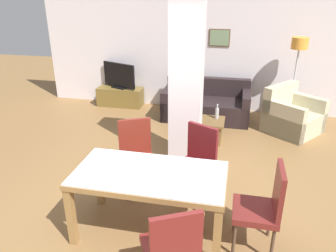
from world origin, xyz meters
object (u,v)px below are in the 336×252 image
Objects in this scene: floor_lamp at (299,52)px; dining_chair_head_right at (264,205)px; tv_screen at (119,76)px; coffee_table at (205,130)px; dining_chair_far_left at (137,153)px; bottle at (217,113)px; dining_chair_far_right at (196,160)px; dining_chair_near_right at (172,248)px; dining_table at (150,185)px; sofa at (206,105)px; tv_stand at (120,97)px; armchair at (291,117)px.

dining_chair_head_right is at bearing -100.93° from floor_lamp.
coffee_table is at bearing 167.98° from tv_screen.
dining_chair_far_left is 0.57× the size of floor_lamp.
dining_chair_far_left is at bearing -116.51° from bottle.
dining_chair_head_right is 3.65× the size of bottle.
dining_chair_far_right is 3.65× the size of bottle.
dining_chair_near_right is at bearing -88.78° from coffee_table.
coffee_table is at bearing -139.45° from dining_chair_far_left.
dining_table is 0.89m from dining_chair_near_right.
dining_chair_near_right is 5.30m from tv_screen.
dining_table is 0.91m from dining_chair_far_left.
floor_lamp reaches higher than dining_chair_far_right.
dining_chair_near_right is at bearing 92.15° from sofa.
sofa is (0.64, 2.85, -0.26)m from dining_chair_far_left.
dining_chair_far_left is 1.93m from coffee_table.
dining_chair_head_right reaches higher than sofa.
floor_lamp reaches higher than coffee_table.
floor_lamp is at bearing 39.43° from bottle.
dining_chair_far_right is 2.88m from sofa.
coffee_table is at bearing -60.71° from dining_chair_far_right.
dining_chair_far_right is at bearing 45.19° from dining_chair_head_right.
dining_chair_head_right is 0.55× the size of sofa.
tv_screen is (-2.22, 3.22, 0.17)m from dining_chair_far_right.
dining_chair_far_right is 0.94× the size of tv_stand.
floor_lamp is (3.77, -0.16, 0.72)m from tv_screen.
armchair is at bearing -11.08° from tv_stand.
floor_lamp is (1.95, 3.86, 0.83)m from dining_table.
bottle is (0.93, 1.87, -0.05)m from dining_chair_far_left.
dining_table is at bearing 90.00° from dining_chair_far_right.
floor_lamp is at bearing -145.74° from armchair.
dining_chair_far_right is at bearing -87.68° from coffee_table.
dining_table is 1.67× the size of dining_chair_far_right.
dining_chair_far_left reaches higher than armchair.
bottle is 0.26× the size of tv_stand.
armchair is at bearing 24.85° from coffee_table.
dining_chair_far_left reaches higher than bottle.
coffee_table is 0.37m from bottle.
dining_chair_near_right is 1.00× the size of dining_chair_far_right.
sofa is at bearing -64.15° from armchair.
dining_chair_far_right reaches higher than coffee_table.
floor_lamp is (1.62, 1.30, 1.24)m from coffee_table.
armchair is at bearing 167.35° from sofa.
dining_chair_far_left is at bearing 116.51° from dining_table.
dining_table is at bearing 90.00° from dining_chair_near_right.
dining_chair_far_left and dining_chair_near_right have the same top height.
dining_chair_head_right reaches higher than bottle.
sofa is 2.13m from tv_screen.
dining_chair_far_left is 2.09m from bottle.
coffee_table is (0.10, -1.11, -0.08)m from sofa.
tv_screen reaches higher than sofa.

